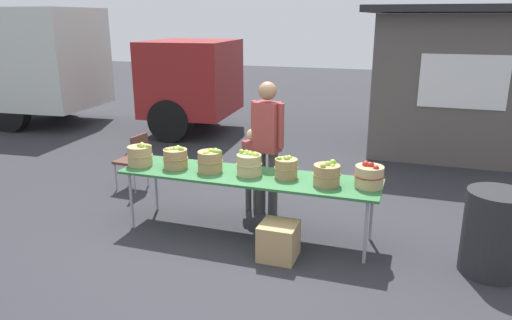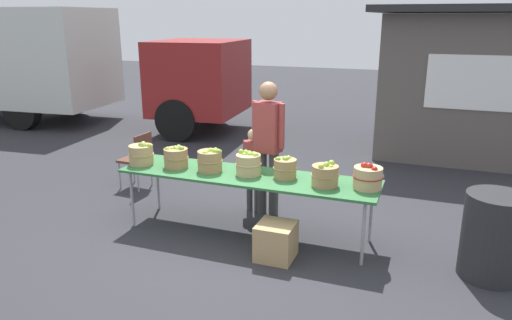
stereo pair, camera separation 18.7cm
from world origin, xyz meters
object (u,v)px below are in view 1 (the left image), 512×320
(market_table, at_px, (248,178))
(apple_basket_green_3, at_px, (249,164))
(trash_barrel, at_px, (494,233))
(produce_crate, at_px, (279,241))
(apple_basket_green_0, at_px, (140,155))
(apple_basket_green_1, at_px, (176,158))
(box_truck, at_px, (50,63))
(apple_basket_red_0, at_px, (369,175))
(child_customer, at_px, (252,163))
(folding_chair, at_px, (134,157))
(apple_basket_green_2, at_px, (210,161))
(vendor_adult, at_px, (267,138))
(apple_basket_green_5, at_px, (327,174))
(apple_basket_green_4, at_px, (286,167))

(market_table, xyz_separation_m, apple_basket_green_3, (0.01, 0.02, 0.17))
(trash_barrel, bearing_deg, produce_crate, -169.28)
(apple_basket_green_0, relative_size, apple_basket_green_1, 1.02)
(apple_basket_green_3, relative_size, box_truck, 0.04)
(market_table, distance_m, apple_basket_green_3, 0.17)
(apple_basket_green_3, relative_size, apple_basket_red_0, 0.94)
(trash_barrel, relative_size, produce_crate, 2.20)
(child_customer, relative_size, folding_chair, 1.33)
(apple_basket_green_2, bearing_deg, child_customer, 68.76)
(child_customer, bearing_deg, vendor_adult, 176.56)
(market_table, relative_size, trash_barrel, 3.52)
(apple_basket_green_2, relative_size, apple_basket_red_0, 0.95)
(apple_basket_green_0, xyz_separation_m, apple_basket_green_5, (2.36, 0.01, -0.01))
(apple_basket_red_0, xyz_separation_m, trash_barrel, (1.28, -0.11, -0.44))
(apple_basket_red_0, relative_size, trash_barrel, 0.37)
(apple_basket_green_5, distance_m, produce_crate, 0.90)
(apple_basket_green_1, relative_size, apple_basket_red_0, 0.95)
(produce_crate, bearing_deg, vendor_adult, 113.47)
(market_table, bearing_deg, vendor_adult, 87.80)
(apple_basket_red_0, bearing_deg, apple_basket_green_0, -177.88)
(apple_basket_green_2, relative_size, apple_basket_green_3, 1.01)
(apple_basket_green_1, bearing_deg, vendor_adult, 35.72)
(vendor_adult, distance_m, trash_barrel, 2.82)
(apple_basket_green_4, xyz_separation_m, apple_basket_red_0, (0.94, -0.02, 0.01))
(apple_basket_green_5, height_order, produce_crate, apple_basket_green_5)
(box_truck, xyz_separation_m, trash_barrel, (9.28, -4.47, -1.05))
(apple_basket_green_0, bearing_deg, apple_basket_red_0, 2.12)
(apple_basket_green_5, relative_size, folding_chair, 0.36)
(apple_basket_green_1, bearing_deg, apple_basket_green_0, -174.72)
(apple_basket_green_0, xyz_separation_m, child_customer, (1.22, 0.77, -0.21))
(apple_basket_green_4, bearing_deg, apple_basket_green_2, -175.37)
(vendor_adult, xyz_separation_m, trash_barrel, (2.65, -0.74, -0.60))
(apple_basket_green_1, xyz_separation_m, apple_basket_red_0, (2.33, 0.06, 0.00))
(child_customer, relative_size, trash_barrel, 1.29)
(apple_basket_green_4, relative_size, box_truck, 0.04)
(apple_basket_green_1, distance_m, folding_chair, 1.60)
(apple_basket_red_0, relative_size, child_customer, 0.29)
(apple_basket_green_5, xyz_separation_m, box_truck, (-7.54, 4.45, 0.62))
(child_customer, bearing_deg, folding_chair, -1.23)
(apple_basket_green_1, distance_m, apple_basket_green_4, 1.39)
(vendor_adult, distance_m, box_truck, 7.62)
(apple_basket_green_5, bearing_deg, child_customer, 146.35)
(apple_basket_red_0, distance_m, folding_chair, 3.69)
(apple_basket_green_2, height_order, child_customer, child_customer)
(folding_chair, bearing_deg, vendor_adult, 86.19)
(apple_basket_green_1, relative_size, apple_basket_green_3, 1.01)
(apple_basket_green_4, distance_m, box_truck, 8.30)
(apple_basket_green_4, height_order, box_truck, box_truck)
(market_table, distance_m, produce_crate, 0.88)
(vendor_adult, bearing_deg, box_truck, -18.74)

